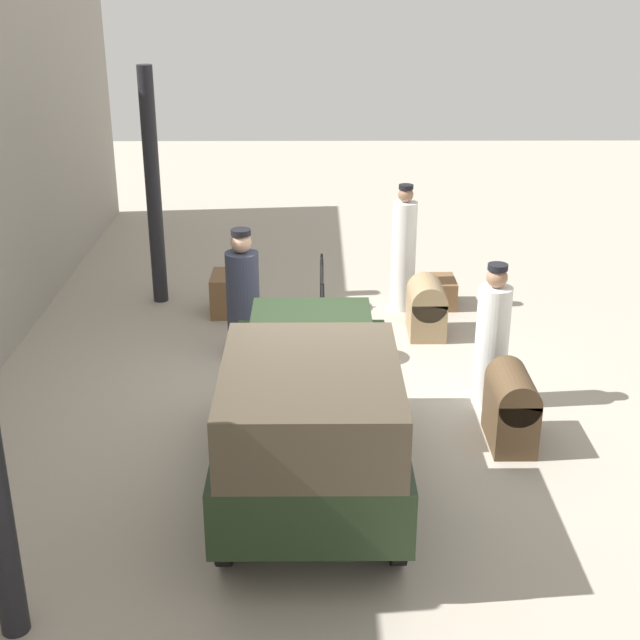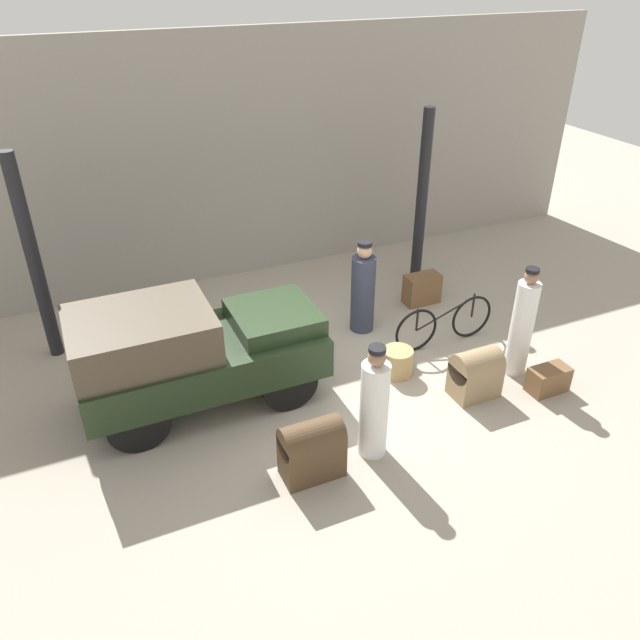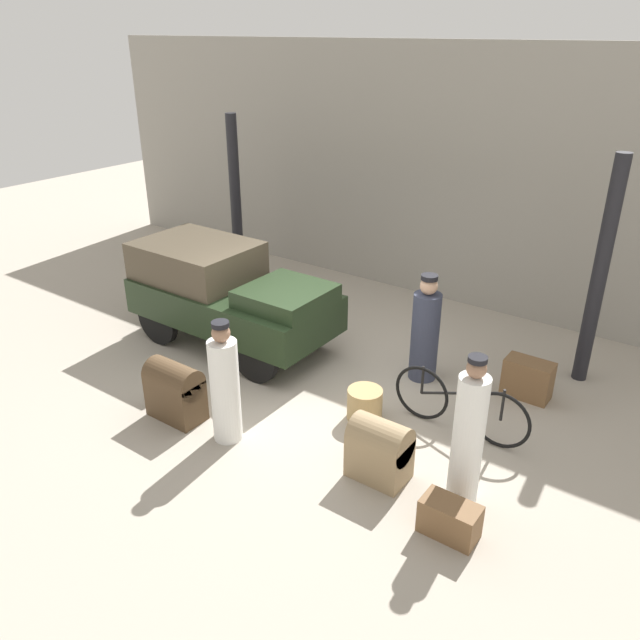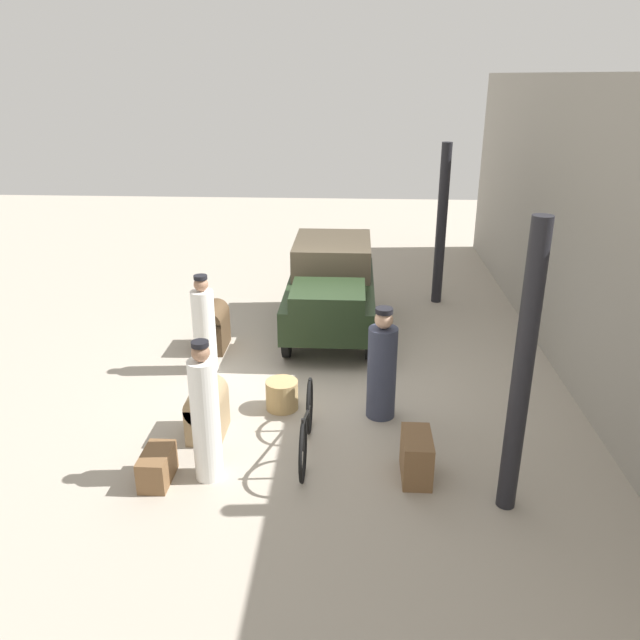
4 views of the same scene
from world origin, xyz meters
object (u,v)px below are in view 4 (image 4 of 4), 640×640
Objects in this scene: truck at (331,285)px; porter_lifting_near_truck at (205,417)px; suitcase_tan_flat at (157,467)px; trunk_large_brown at (416,457)px; bicycle at (306,426)px; porter_with_bicycle at (382,368)px; porter_carrying_trunk at (204,328)px; trunk_wicker_pale at (214,326)px; wicker_basket at (282,395)px; trunk_barrel_dark at (207,409)px.

truck is 1.89× the size of porter_lifting_near_truck.
trunk_large_brown reaches higher than suitcase_tan_flat.
bicycle reaches higher than trunk_large_brown.
porter_with_bicycle is 3.19m from suitcase_tan_flat.
porter_lifting_near_truck is 1.09× the size of porter_carrying_trunk.
bicycle is (4.09, -0.14, -0.50)m from truck.
trunk_wicker_pale reaches higher than trunk_large_brown.
wicker_basket is 1.90m from porter_lifting_near_truck.
porter_carrying_trunk is 0.92m from trunk_wicker_pale.
wicker_basket is 0.62× the size of trunk_barrel_dark.
bicycle is at bearing 111.75° from suitcase_tan_flat.
wicker_basket is 1.50m from porter_with_bicycle.
porter_lifting_near_truck is (4.65, -1.25, -0.08)m from truck.
porter_with_bicycle is 2.02× the size of trunk_wicker_pale.
porter_lifting_near_truck is 0.86m from suitcase_tan_flat.
suitcase_tan_flat is (0.12, -0.59, -0.62)m from porter_lifting_near_truck.
porter_with_bicycle reaches higher than truck.
wicker_basket is 1.19m from trunk_barrel_dark.
porter_lifting_near_truck is 2.92m from porter_carrying_trunk.
trunk_wicker_pale is at bearing -168.69° from porter_lifting_near_truck.
porter_with_bicycle is 3.55m from trunk_wicker_pale.
wicker_basket is 0.26× the size of porter_lifting_near_truck.
wicker_basket is at bearing -94.94° from porter_with_bicycle.
truck is at bearing 169.06° from wicker_basket.
suitcase_tan_flat is at bearing 2.29° from trunk_wicker_pale.
trunk_large_brown is (0.42, 1.33, -0.11)m from bicycle.
bicycle is 2.82× the size of trunk_large_brown.
porter_carrying_trunk is (-2.28, -1.80, 0.35)m from bicycle.
porter_lifting_near_truck is 3.79m from trunk_wicker_pale.
porter_carrying_trunk reaches higher than truck.
porter_with_bicycle is at bearing -165.27° from trunk_large_brown.
porter_lifting_near_truck reaches higher than suitcase_tan_flat.
wicker_basket is (-1.12, -0.44, -0.17)m from bicycle.
trunk_wicker_pale is 1.35× the size of suitcase_tan_flat.
porter_with_bicycle reaches higher than trunk_large_brown.
porter_carrying_trunk is at bearing -130.75° from trunk_large_brown.
porter_with_bicycle reaches higher than wicker_basket.
suitcase_tan_flat is at bearing -57.79° from porter_with_bicycle.
trunk_wicker_pale is at bearing -176.22° from porter_carrying_trunk.
trunk_large_brown is (1.54, 1.77, 0.06)m from wicker_basket.
porter_carrying_trunk reaches higher than trunk_large_brown.
porter_carrying_trunk is 3.01m from suitcase_tan_flat.
suitcase_tan_flat is 3.05m from trunk_large_brown.
trunk_wicker_pale is at bearing -149.44° from bicycle.
wicker_basket is 0.29× the size of porter_with_bicycle.
bicycle reaches higher than trunk_wicker_pale.
truck is at bearing 158.41° from trunk_barrel_dark.
porter_with_bicycle is at bearing 85.06° from wicker_basket.
truck reaches higher than trunk_wicker_pale.
bicycle is 3.65m from trunk_wicker_pale.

